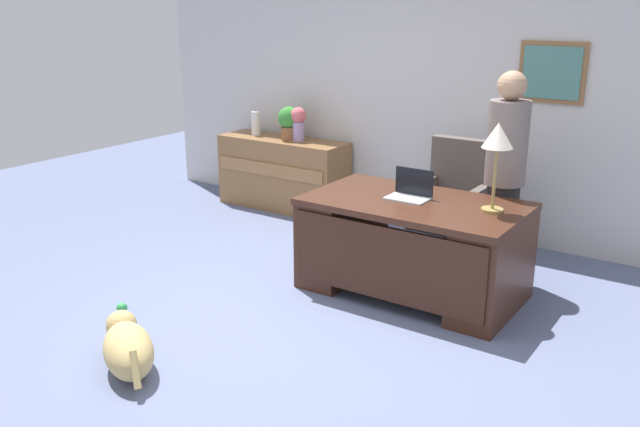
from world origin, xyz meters
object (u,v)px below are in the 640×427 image
(desk_lamp, at_px, (497,141))
(potted_plant, at_px, (289,122))
(armchair, at_px, (454,204))
(desk, at_px, (412,244))
(credenza, at_px, (283,173))
(laptop, at_px, (410,191))
(dog_lying, at_px, (128,347))
(vase_empty, at_px, (256,123))
(dog_toy_ball, at_px, (122,308))
(vase_with_flowers, at_px, (298,122))
(person_standing, at_px, (505,176))

(desk_lamp, bearing_deg, potted_plant, 156.01)
(armchair, bearing_deg, desk, -85.27)
(credenza, relative_size, laptop, 4.65)
(dog_lying, distance_m, vase_empty, 3.84)
(desk, xyz_separation_m, laptop, (-0.06, 0.07, 0.40))
(dog_toy_ball, bearing_deg, vase_with_flowers, 98.58)
(desk_lamp, relative_size, vase_with_flowers, 1.80)
(armchair, distance_m, person_standing, 0.77)
(laptop, bearing_deg, armchair, 91.15)
(credenza, relative_size, vase_with_flowers, 4.11)
(credenza, height_order, vase_empty, vase_empty)
(credenza, bearing_deg, armchair, -8.08)
(vase_with_flowers, height_order, vase_empty, vase_with_flowers)
(desk, relative_size, vase_with_flowers, 4.57)
(vase_with_flowers, bearing_deg, credenza, -179.63)
(vase_with_flowers, bearing_deg, vase_empty, 180.00)
(desk, bearing_deg, desk_lamp, 8.56)
(credenza, bearing_deg, desk, -30.21)
(laptop, bearing_deg, vase_with_flowers, 147.78)
(desk, relative_size, potted_plant, 4.60)
(vase_with_flowers, bearing_deg, person_standing, -14.67)
(person_standing, bearing_deg, dog_lying, -117.24)
(armchair, xyz_separation_m, laptop, (0.02, -0.93, 0.34))
(vase_empty, bearing_deg, person_standing, -11.97)
(vase_empty, height_order, dog_toy_ball, vase_empty)
(laptop, relative_size, vase_empty, 1.21)
(person_standing, bearing_deg, laptop, -132.46)
(person_standing, bearing_deg, armchair, 147.98)
(credenza, height_order, desk_lamp, desk_lamp)
(dog_toy_ball, bearing_deg, desk_lamp, 36.55)
(desk, distance_m, person_standing, 0.94)
(credenza, xyz_separation_m, dog_lying, (1.32, -3.36, -0.24))
(desk, height_order, person_standing, person_standing)
(laptop, height_order, potted_plant, potted_plant)
(dog_lying, bearing_deg, person_standing, 62.76)
(potted_plant, distance_m, dog_toy_ball, 3.04)
(dog_lying, bearing_deg, desk, 65.79)
(dog_lying, xyz_separation_m, laptop, (0.86, 2.12, 0.66))
(credenza, height_order, potted_plant, potted_plant)
(credenza, bearing_deg, vase_empty, 179.79)
(credenza, height_order, dog_lying, credenza)
(person_standing, bearing_deg, potted_plant, 166.00)
(laptop, relative_size, vase_with_flowers, 0.88)
(vase_empty, bearing_deg, desk, -26.56)
(vase_with_flowers, bearing_deg, laptop, -32.22)
(credenza, relative_size, potted_plant, 4.13)
(vase_with_flowers, bearing_deg, potted_plant, 180.00)
(person_standing, height_order, dog_lying, person_standing)
(desk, xyz_separation_m, vase_with_flowers, (-2.03, 1.31, 0.58))
(laptop, height_order, desk_lamp, desk_lamp)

